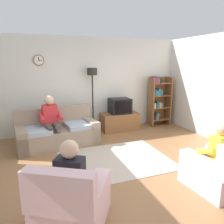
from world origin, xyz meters
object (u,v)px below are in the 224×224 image
person_in_right_armchair (215,151)px  floor_lamp (92,82)px  couch (58,133)px  armchair_near_window (72,204)px  tv_stand (119,121)px  armchair_near_bookshelf (218,172)px  person_in_left_armchair (73,177)px  person_on_couch (51,119)px  bookshelf (158,100)px  tv (120,106)px

person_in_right_armchair → floor_lamp: bearing=107.2°
couch → armchair_near_window: same height
person_in_right_armchair → tv_stand: bearing=94.7°
armchair_near_bookshelf → person_in_right_armchair: 0.33m
tv_stand → person_in_left_armchair: (-2.01, -3.34, 0.34)m
floor_lamp → armchair_near_bookshelf: 3.87m
tv_stand → armchair_near_bookshelf: bearing=-85.3°
person_on_couch → armchair_near_bookshelf: bearing=-49.7°
couch → bookshelf: bearing=11.5°
floor_lamp → person_on_couch: (-1.24, -0.80, -0.75)m
couch → tv: 2.02m
armchair_near_window → couch: bearing=86.6°
armchair_near_bookshelf → person_on_couch: bearing=130.3°
bookshelf → armchair_near_bookshelf: (-1.08, -3.51, -0.52)m
person_in_left_armchair → bookshelf: bearing=45.3°
armchair_near_window → tv: bearing=58.8°
person_on_couch → person_in_left_armchair: bearing=-89.5°
couch → tv_stand: (1.89, 0.59, -0.05)m
floor_lamp → armchair_near_window: size_ratio=1.59×
armchair_near_window → person_on_couch: person_on_couch is taller
person_on_couch → person_in_left_armchair: 2.64m
tv_stand → armchair_near_bookshelf: (0.28, -3.44, 0.03)m
couch → person_in_left_armchair: 2.77m
tv → armchair_near_window: size_ratio=0.51×
couch → tv: size_ratio=3.33×
floor_lamp → person_on_couch: 1.66m
armchair_near_window → person_in_right_armchair: 2.36m
bookshelf → floor_lamp: (-2.15, 0.03, 0.64)m
person_on_couch → person_in_right_armchair: size_ratio=1.11×
tv → person_in_left_armchair: (-2.01, -3.32, -0.14)m
tv → person_in_left_armchair: size_ratio=0.54×
person_in_right_armchair → bookshelf: bearing=72.4°
couch → person_in_right_armchair: size_ratio=1.78×
bookshelf → person_on_couch: 3.48m
tv_stand → bookshelf: 1.47m
floor_lamp → person_in_right_armchair: 3.71m
couch → armchair_near_bookshelf: same height
armchair_near_window → armchair_near_bookshelf: size_ratio=1.24×
couch → armchair_near_window: size_ratio=1.71×
tv_stand → floor_lamp: size_ratio=0.59×
bookshelf → armchair_near_window: bookshelf is taller
tv_stand → person_on_couch: (-2.03, -0.70, 0.44)m
tv_stand → armchair_near_window: bearing=-121.1°
bookshelf → armchair_near_bookshelf: 3.71m
person_on_couch → person_in_left_armchair: person_on_couch is taller
couch → person_in_right_armchair: person_in_right_armchair is taller
person_in_right_armchair → armchair_near_window: bearing=-178.3°
couch → tv: (1.89, 0.57, 0.43)m
person_in_left_armchair → tv_stand: bearing=58.9°
tv_stand → armchair_near_window: size_ratio=0.94×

